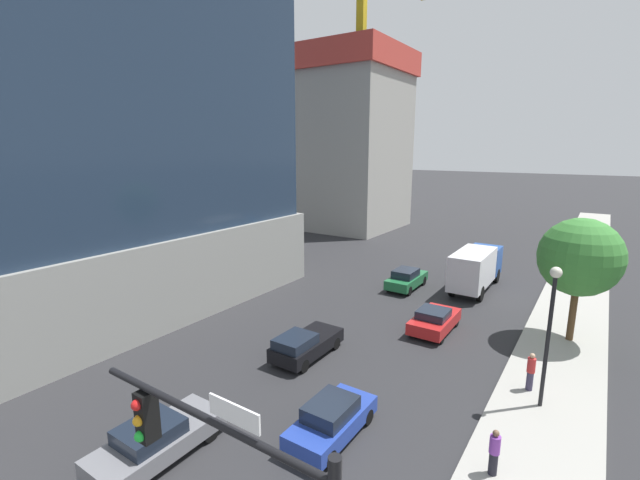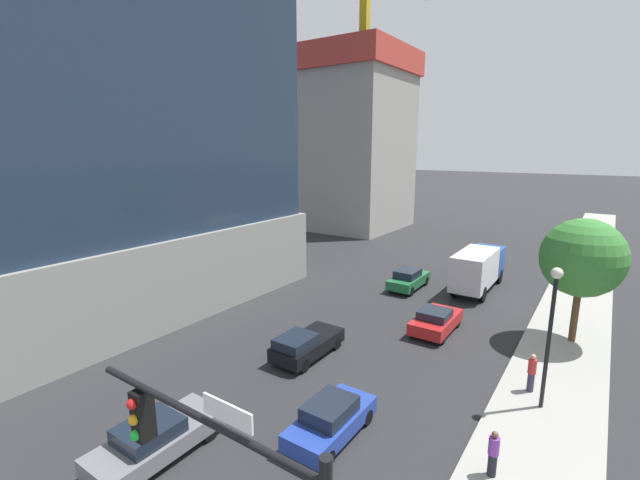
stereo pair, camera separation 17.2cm
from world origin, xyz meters
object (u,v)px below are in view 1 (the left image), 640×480
at_px(construction_building, 347,131).
at_px(street_tree, 580,257).
at_px(pedestrian_purple_shirt, 494,452).
at_px(car_green, 406,279).
at_px(car_gray, 156,440).
at_px(car_red, 434,320).
at_px(car_black, 305,344).
at_px(street_lamp, 551,317).
at_px(car_blue, 332,419).
at_px(pedestrian_red_shirt, 531,371).
at_px(box_truck, 476,267).

height_order(construction_building, street_tree, construction_building).
bearing_deg(pedestrian_purple_shirt, car_green, 120.92).
distance_m(car_gray, car_red, 16.08).
distance_m(construction_building, car_black, 39.59).
xyz_separation_m(street_lamp, car_blue, (-6.19, -6.23, -3.29)).
height_order(street_tree, car_gray, street_tree).
relative_size(car_blue, car_red, 1.00).
height_order(street_tree, car_black, street_tree).
xyz_separation_m(car_green, car_black, (-0.00, -13.16, -0.04)).
relative_size(construction_building, street_tree, 4.61).
relative_size(car_red, pedestrian_red_shirt, 2.33).
xyz_separation_m(construction_building, car_blue, (21.70, -37.96, -11.93)).
bearing_deg(street_lamp, construction_building, 131.31).
bearing_deg(construction_building, car_gray, -67.73).
xyz_separation_m(street_tree, pedestrian_red_shirt, (-1.06, -6.74, -3.79)).
relative_size(construction_building, car_red, 7.77).
xyz_separation_m(construction_building, car_gray, (17.30, -42.25, -11.94)).
height_order(construction_building, car_green, construction_building).
xyz_separation_m(car_black, pedestrian_red_shirt, (10.02, 2.83, 0.31)).
bearing_deg(street_lamp, pedestrian_red_shirt, 119.30).
height_order(car_black, pedestrian_purple_shirt, pedestrian_purple_shirt).
bearing_deg(car_blue, construction_building, 119.76).
height_order(car_gray, car_red, car_gray).
xyz_separation_m(car_blue, car_black, (-4.40, 4.41, 0.01)).
relative_size(street_lamp, pedestrian_purple_shirt, 3.71).
relative_size(street_lamp, car_gray, 1.28).
relative_size(car_green, pedestrian_purple_shirt, 2.71).
relative_size(box_truck, pedestrian_purple_shirt, 4.71).
distance_m(car_red, car_black, 8.07).
relative_size(street_tree, box_truck, 0.91).
xyz_separation_m(car_gray, pedestrian_purple_shirt, (9.81, 5.48, 0.25)).
height_order(car_red, pedestrian_purple_shirt, pedestrian_purple_shirt).
xyz_separation_m(car_gray, pedestrian_red_shirt, (10.02, 11.53, 0.32)).
xyz_separation_m(street_tree, box_truck, (-6.68, 6.17, -3.01)).
relative_size(street_tree, pedestrian_red_shirt, 3.94).
height_order(car_green, car_red, car_green).
relative_size(street_lamp, street_tree, 0.87).
bearing_deg(street_lamp, car_black, -170.25).
bearing_deg(pedestrian_red_shirt, car_green, 134.11).
height_order(car_green, pedestrian_purple_shirt, pedestrian_purple_shirt).
distance_m(car_gray, pedestrian_red_shirt, 15.28).
height_order(car_red, pedestrian_red_shirt, pedestrian_red_shirt).
bearing_deg(car_gray, box_truck, 79.80).
bearing_deg(car_black, pedestrian_purple_shirt, -18.16).
bearing_deg(pedestrian_purple_shirt, pedestrian_red_shirt, 88.04).
bearing_deg(street_tree, car_black, -139.17).
height_order(street_lamp, pedestrian_red_shirt, street_lamp).
bearing_deg(box_truck, car_blue, -90.00).
distance_m(car_green, pedestrian_red_shirt, 14.40).
bearing_deg(car_red, pedestrian_red_shirt, -35.00).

